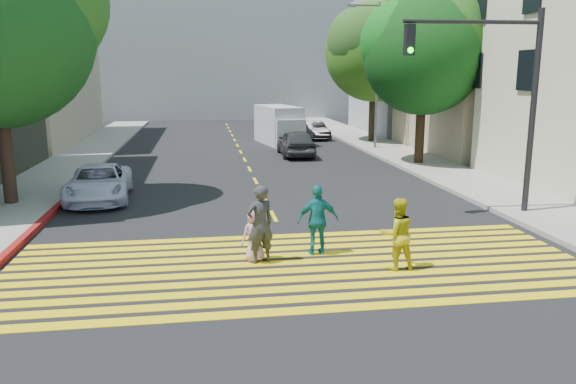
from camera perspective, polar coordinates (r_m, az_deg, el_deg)
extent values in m
plane|color=black|center=(11.93, 2.20, -9.56)|extent=(120.00, 120.00, 0.00)
cube|color=gray|center=(33.78, -19.52, 3.92)|extent=(3.00, 40.00, 0.15)
cube|color=gray|center=(28.31, 13.49, 2.86)|extent=(3.00, 60.00, 0.15)
cube|color=maroon|center=(18.07, -23.76, -2.84)|extent=(0.20, 8.00, 0.16)
cube|color=yellow|center=(10.84, 3.42, -11.82)|extent=(13.40, 0.35, 0.01)
cube|color=yellow|center=(11.33, 2.83, -10.72)|extent=(13.40, 0.35, 0.01)
cube|color=yellow|center=(11.83, 2.29, -9.71)|extent=(13.40, 0.35, 0.01)
cube|color=yellow|center=(12.34, 1.80, -8.78)|extent=(13.40, 0.35, 0.01)
cube|color=yellow|center=(12.84, 1.36, -7.93)|extent=(13.40, 0.35, 0.01)
cube|color=yellow|center=(13.35, 0.94, -7.14)|extent=(13.40, 0.35, 0.01)
cube|color=yellow|center=(13.87, 0.56, -6.41)|extent=(13.40, 0.35, 0.01)
cube|color=yellow|center=(14.39, 0.21, -5.73)|extent=(13.40, 0.35, 0.01)
cube|color=yellow|center=(14.90, -0.12, -5.09)|extent=(13.40, 0.35, 0.01)
cube|color=yellow|center=(15.43, -0.42, -4.50)|extent=(13.40, 0.35, 0.01)
cube|color=yellow|center=(17.58, -1.47, -2.46)|extent=(0.12, 1.40, 0.01)
cube|color=yellow|center=(20.48, -2.53, -0.40)|extent=(0.12, 1.40, 0.01)
cube|color=yellow|center=(23.40, -3.32, 1.14)|extent=(0.12, 1.40, 0.01)
cube|color=yellow|center=(26.34, -3.94, 2.35)|extent=(0.12, 1.40, 0.01)
cube|color=yellow|center=(29.30, -4.43, 3.31)|extent=(0.12, 1.40, 0.01)
cube|color=yellow|center=(32.26, -4.83, 4.09)|extent=(0.12, 1.40, 0.01)
cube|color=yellow|center=(35.23, -5.17, 4.74)|extent=(0.12, 1.40, 0.01)
cube|color=yellow|center=(38.20, -5.45, 5.29)|extent=(0.12, 1.40, 0.01)
cube|color=yellow|center=(41.18, -5.69, 5.76)|extent=(0.12, 1.40, 0.01)
cube|color=yellow|center=(44.16, -5.90, 6.17)|extent=(0.12, 1.40, 0.01)
cube|color=yellow|center=(47.15, -6.09, 6.52)|extent=(0.12, 1.40, 0.01)
cube|color=yellow|center=(50.13, -6.25, 6.83)|extent=(0.12, 1.40, 0.01)
cube|color=tan|center=(34.46, 21.64, 12.14)|extent=(10.00, 10.00, 10.00)
cube|color=gray|center=(44.34, 14.39, 12.35)|extent=(10.00, 10.00, 10.00)
cube|color=gray|center=(58.96, -6.78, 13.40)|extent=(30.00, 8.00, 12.00)
cylinder|color=#352319|center=(20.71, -26.64, 3.03)|extent=(0.50, 0.50, 3.25)
sphere|color=#265719|center=(20.81, -24.32, 17.30)|extent=(5.44, 5.44, 4.69)
cylinder|color=black|center=(27.91, 13.24, 5.69)|extent=(0.59, 0.59, 3.00)
sphere|color=black|center=(27.78, 13.61, 13.41)|extent=(7.45, 7.45, 5.64)
sphere|color=#123D15|center=(28.10, 16.10, 14.99)|extent=(5.59, 5.59, 4.23)
sphere|color=#0B5115|center=(27.65, 11.55, 14.68)|extent=(5.21, 5.21, 3.95)
cylinder|color=black|center=(36.71, 8.55, 7.48)|extent=(0.57, 0.57, 3.24)
sphere|color=#193F0D|center=(36.63, 8.75, 13.88)|extent=(7.83, 7.83, 6.18)
sphere|color=#103A0E|center=(37.66, 10.09, 15.19)|extent=(5.87, 5.87, 4.64)
sphere|color=#234F1A|center=(35.87, 7.53, 14.95)|extent=(5.48, 5.48, 4.33)
imported|color=#2F2F34|center=(13.10, -2.86, -3.30)|extent=(0.79, 0.66, 1.86)
imported|color=gold|center=(12.90, 11.04, -4.21)|extent=(0.84, 0.67, 1.66)
imported|color=#CC93B6|center=(13.29, -3.44, -4.38)|extent=(0.73, 0.60, 1.28)
imported|color=#136D77|center=(13.70, 3.05, -2.88)|extent=(1.03, 0.44, 1.74)
imported|color=silver|center=(20.74, -18.64, 0.87)|extent=(2.32, 4.57, 1.24)
imported|color=#2C2C2F|center=(30.47, 0.81, 5.04)|extent=(1.79, 4.31, 1.46)
imported|color=gray|center=(43.24, -0.97, 6.90)|extent=(1.85, 4.22, 1.20)
imported|color=black|center=(38.58, 2.67, 6.28)|extent=(1.71, 3.77, 1.20)
cube|color=silver|center=(35.96, -0.99, 6.83)|extent=(2.68, 5.02, 2.38)
cube|color=#BAB8BF|center=(34.01, 0.07, 5.98)|extent=(1.98, 1.43, 1.71)
cylinder|color=black|center=(34.20, -1.35, 5.12)|extent=(0.35, 0.70, 0.67)
cylinder|color=black|center=(34.67, 1.07, 5.22)|extent=(0.35, 0.70, 0.67)
cylinder|color=black|center=(37.47, -2.89, 5.70)|extent=(0.35, 0.70, 0.67)
cylinder|color=black|center=(37.90, -0.66, 5.79)|extent=(0.35, 0.70, 0.67)
cylinder|color=black|center=(18.75, 23.59, 7.15)|extent=(0.20, 0.20, 6.26)
cylinder|color=black|center=(17.83, 18.28, 16.10)|extent=(4.18, 0.29, 0.13)
cube|color=black|center=(17.12, 12.23, 14.86)|extent=(0.28, 0.28, 0.88)
sphere|color=#06F801|center=(16.96, 12.35, 13.90)|extent=(0.17, 0.17, 0.17)
cylinder|color=slate|center=(33.04, 9.04, 11.37)|extent=(0.15, 0.15, 8.29)
cylinder|color=slate|center=(33.03, 7.81, 18.30)|extent=(1.66, 0.17, 0.11)
cube|color=slate|center=(32.86, 6.50, 18.28)|extent=(0.47, 0.22, 0.14)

